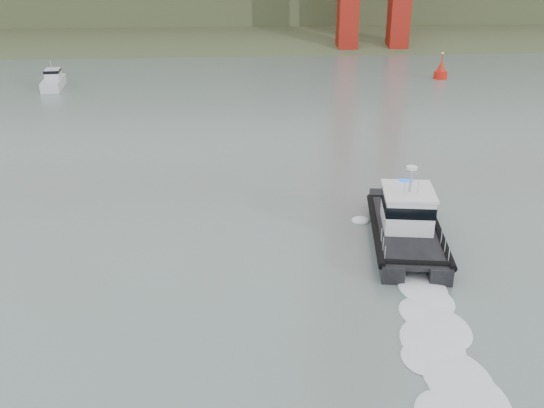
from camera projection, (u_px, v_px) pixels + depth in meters
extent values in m
plane|color=slate|center=(244.00, 343.00, 25.19)|extent=(400.00, 400.00, 0.00)
cube|color=#43512E|center=(231.00, 38.00, 109.63)|extent=(500.00, 44.72, 16.25)
cube|color=black|center=(385.00, 236.00, 33.68)|extent=(2.52, 9.50, 1.03)
cube|color=black|center=(427.00, 237.00, 33.50)|extent=(2.52, 9.50, 1.03)
cube|color=black|center=(407.00, 233.00, 33.04)|extent=(4.62, 8.58, 0.21)
cube|color=white|center=(407.00, 209.00, 33.40)|extent=(3.01, 3.44, 1.97)
cube|color=black|center=(408.00, 203.00, 33.26)|extent=(3.07, 3.50, 0.64)
cube|color=white|center=(409.00, 191.00, 32.98)|extent=(3.21, 3.64, 0.14)
cylinder|color=#979BA0|center=(411.00, 181.00, 32.47)|extent=(0.14, 0.14, 1.55)
cylinder|color=white|center=(412.00, 168.00, 32.18)|extent=(0.60, 0.60, 0.15)
cube|color=silver|center=(53.00, 84.00, 70.28)|extent=(2.66, 6.28, 1.22)
cube|color=silver|center=(53.00, 74.00, 70.34)|extent=(1.87, 2.60, 1.22)
cube|color=black|center=(52.00, 71.00, 70.18)|extent=(1.93, 2.65, 0.36)
cylinder|color=#979BA0|center=(51.00, 65.00, 69.44)|extent=(0.08, 0.08, 1.22)
cylinder|color=red|center=(440.00, 76.00, 75.39)|extent=(1.67, 1.67, 1.11)
cone|color=red|center=(441.00, 67.00, 74.96)|extent=(1.30, 1.30, 1.67)
cylinder|color=red|center=(442.00, 58.00, 74.52)|extent=(0.15, 0.15, 0.93)
sphere|color=#E5D87F|center=(443.00, 53.00, 74.30)|extent=(0.28, 0.28, 0.28)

